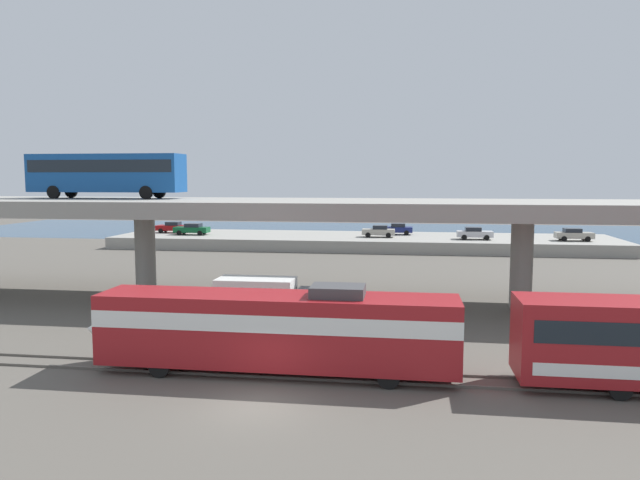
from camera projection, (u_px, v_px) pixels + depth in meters
ground_plane at (256, 406)px, 23.90m from camera, size 260.00×260.00×0.00m
rail_strip_near at (274, 377)px, 27.11m from camera, size 110.00×0.12×0.12m
rail_strip_far at (281, 367)px, 28.56m from camera, size 110.00×0.12×0.12m
train_locomotive at (259, 326)px, 27.74m from camera, size 17.59×3.04×4.18m
highway_overpass at (325, 211)px, 42.90m from camera, size 96.00×10.34×7.37m
transit_bus_on_overpass at (106, 172)px, 46.47m from camera, size 12.00×2.68×3.40m
service_truck_east at (271, 302)px, 35.81m from camera, size 6.80×2.46×3.04m
pier_parking_lot at (362, 241)px, 77.96m from camera, size 63.43×13.81×1.45m
parked_car_0 at (397, 229)px, 79.60m from camera, size 4.13×1.95×1.50m
parked_car_1 at (192, 229)px, 79.37m from camera, size 4.53×1.93×1.50m
parked_car_2 at (574, 234)px, 71.76m from camera, size 4.27×1.95×1.50m
parked_car_3 at (474, 233)px, 73.41m from camera, size 4.25×1.96×1.50m
parked_car_4 at (172, 227)px, 82.26m from camera, size 4.12×1.82×1.50m
parked_car_5 at (379, 231)px, 76.27m from camera, size 4.10×1.88×1.50m
harbor_water at (372, 231)px, 100.67m from camera, size 140.00×36.00×0.01m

